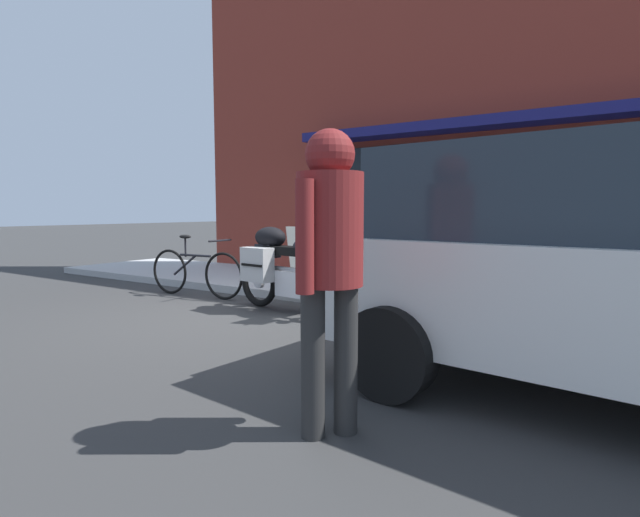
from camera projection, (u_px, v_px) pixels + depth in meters
ground_plane at (245, 315)px, 6.15m from camera, size 80.00×80.00×0.00m
touring_motorcycle at (289, 265)px, 6.24m from camera, size 2.12×0.64×1.41m
parked_bicycle at (195, 272)px, 7.44m from camera, size 1.79×0.48×0.94m
pedestrian_walking at (329, 246)px, 2.76m from camera, size 0.40×0.56×1.76m
sandwich_board_sign at (307, 254)px, 8.12m from camera, size 0.55×0.41×0.92m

